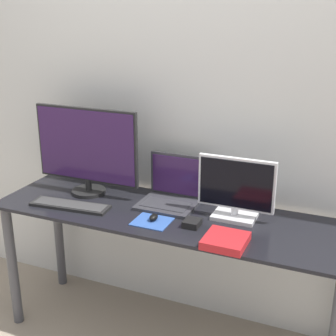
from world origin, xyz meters
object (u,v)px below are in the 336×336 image
at_px(monitor_left, 87,149).
at_px(mouse, 154,217).
at_px(book, 226,241).
at_px(power_brick, 192,223).
at_px(laptop, 171,192).
at_px(keyboard, 70,205).
at_px(monitor_right, 236,190).

distance_m(monitor_left, mouse, 0.59).
distance_m(book, power_brick, 0.23).
bearing_deg(book, monitor_left, 162.26).
xyz_separation_m(monitor_left, book, (0.91, -0.29, -0.24)).
bearing_deg(monitor_left, laptop, 5.72).
distance_m(mouse, book, 0.41).
bearing_deg(power_brick, keyboard, -176.76).
xyz_separation_m(laptop, book, (0.41, -0.34, -0.04)).
xyz_separation_m(monitor_right, laptop, (-0.37, 0.05, -0.09)).
distance_m(monitor_right, mouse, 0.44).
bearing_deg(power_brick, monitor_right, 46.34).
height_order(laptop, keyboard, laptop).
relative_size(monitor_left, monitor_right, 1.61).
height_order(laptop, book, laptop).
distance_m(monitor_left, book, 0.98).
bearing_deg(monitor_right, laptop, 172.45).
relative_size(laptop, book, 1.55).
bearing_deg(book, mouse, 166.91).
relative_size(monitor_right, power_brick, 4.42).
xyz_separation_m(monitor_left, mouse, (0.50, -0.20, -0.24)).
height_order(monitor_left, mouse, monitor_left).
relative_size(monitor_left, keyboard, 1.41).
xyz_separation_m(keyboard, book, (0.89, -0.08, 0.01)).
height_order(keyboard, book, book).
height_order(monitor_right, power_brick, monitor_right).
bearing_deg(monitor_right, book, -82.56).
bearing_deg(monitor_left, monitor_right, -0.00).
xyz_separation_m(monitor_left, laptop, (0.49, 0.05, -0.20)).
height_order(monitor_left, keyboard, monitor_left).
bearing_deg(keyboard, mouse, 2.04).
bearing_deg(keyboard, book, -4.89).
xyz_separation_m(mouse, book, (0.40, -0.09, -0.00)).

